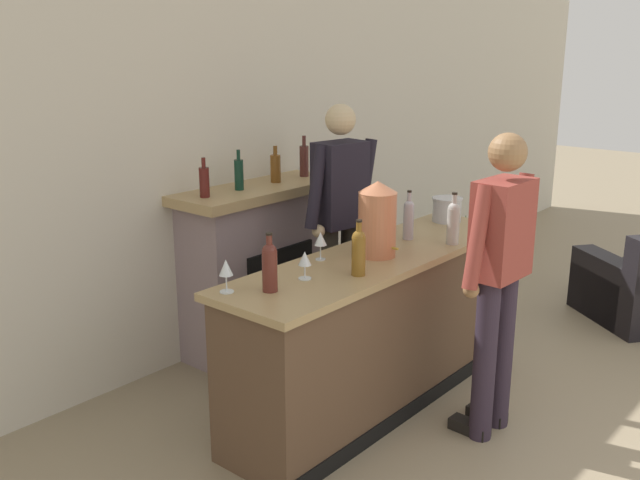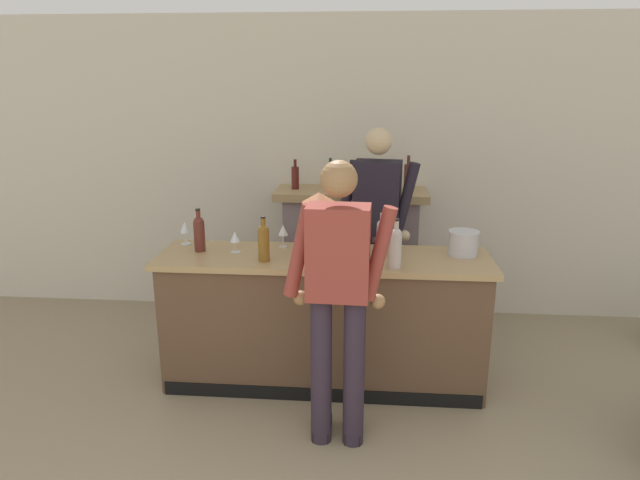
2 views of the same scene
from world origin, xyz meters
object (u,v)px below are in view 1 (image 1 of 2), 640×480
(copper_dispenser, at_px, (377,219))
(wine_bottle_port_short, at_px, (453,221))
(potted_plant_corner, at_px, (475,245))
(wine_bottle_cabernet_heavy, at_px, (270,265))
(person_bartender, at_px, (340,222))
(ice_bucket_steel, at_px, (447,209))
(fireplace_stone, at_px, (259,266))
(wine_glass_mid_counter, at_px, (321,240))
(person_customer, at_px, (499,273))
(wine_bottle_riesling_slim, at_px, (359,250))
(wine_glass_by_dispenser, at_px, (226,269))
(wine_glass_back_row, at_px, (305,260))
(wine_bottle_rose_blush, at_px, (409,218))

(copper_dispenser, bearing_deg, wine_bottle_port_short, -22.51)
(potted_plant_corner, bearing_deg, copper_dispenser, -163.33)
(potted_plant_corner, xyz_separation_m, wine_bottle_cabernet_heavy, (-3.79, -0.83, 0.88))
(person_bartender, xyz_separation_m, wine_bottle_port_short, (0.12, -0.83, 0.12))
(ice_bucket_steel, xyz_separation_m, wine_bottle_port_short, (-0.49, -0.33, 0.06))
(fireplace_stone, distance_m, wine_glass_mid_counter, 1.21)
(person_customer, height_order, person_bartender, person_bartender)
(potted_plant_corner, xyz_separation_m, wine_glass_mid_counter, (-3.21, -0.67, 0.86))
(wine_bottle_riesling_slim, height_order, wine_glass_mid_counter, wine_bottle_riesling_slim)
(wine_bottle_cabernet_heavy, relative_size, wine_glass_by_dispenser, 1.77)
(person_customer, relative_size, person_bartender, 0.97)
(wine_bottle_port_short, bearing_deg, person_bartender, 98.01)
(potted_plant_corner, distance_m, ice_bucket_steel, 2.21)
(potted_plant_corner, bearing_deg, wine_glass_back_row, -166.68)
(fireplace_stone, height_order, ice_bucket_steel, fireplace_stone)
(copper_dispenser, xyz_separation_m, wine_glass_mid_counter, (-0.28, 0.20, -0.11))
(wine_bottle_riesling_slim, height_order, wine_glass_by_dispenser, wine_bottle_riesling_slim)
(wine_bottle_cabernet_heavy, distance_m, wine_glass_back_row, 0.27)
(wine_bottle_port_short, height_order, wine_glass_by_dispenser, wine_bottle_port_short)
(wine_bottle_cabernet_heavy, bearing_deg, wine_bottle_rose_blush, 0.62)
(copper_dispenser, relative_size, wine_bottle_riesling_slim, 1.45)
(wine_glass_by_dispenser, bearing_deg, copper_dispenser, -11.39)
(wine_glass_back_row, bearing_deg, wine_glass_mid_counter, 26.70)
(person_customer, xyz_separation_m, wine_bottle_port_short, (0.35, 0.50, 0.16))
(copper_dispenser, xyz_separation_m, wine_glass_by_dispenser, (-1.03, 0.21, -0.11))
(potted_plant_corner, distance_m, wine_bottle_cabernet_heavy, 3.98)
(wine_bottle_port_short, xyz_separation_m, wine_glass_by_dispenser, (-1.55, 0.42, -0.03))
(person_bartender, distance_m, copper_dispenser, 0.76)
(person_customer, distance_m, wine_bottle_rose_blush, 0.83)
(wine_glass_by_dispenser, bearing_deg, potted_plant_corner, 9.59)
(wine_glass_mid_counter, bearing_deg, wine_bottle_cabernet_heavy, -165.22)
(potted_plant_corner, height_order, wine_bottle_rose_blush, wine_bottle_rose_blush)
(wine_bottle_rose_blush, bearing_deg, wine_bottle_cabernet_heavy, -179.38)
(wine_bottle_riesling_slim, xyz_separation_m, wine_glass_mid_counter, (0.08, 0.34, -0.02))
(wine_bottle_cabernet_heavy, bearing_deg, ice_bucket_steel, 2.08)
(fireplace_stone, height_order, wine_bottle_riesling_slim, fireplace_stone)
(ice_bucket_steel, bearing_deg, person_bartender, 140.97)
(potted_plant_corner, distance_m, wine_bottle_riesling_slim, 3.55)
(wine_bottle_port_short, distance_m, wine_bottle_riesling_slim, 0.89)
(fireplace_stone, distance_m, copper_dispenser, 1.35)
(wine_bottle_rose_blush, height_order, wine_glass_mid_counter, wine_bottle_rose_blush)
(potted_plant_corner, xyz_separation_m, wine_bottle_riesling_slim, (-3.29, -1.02, 0.88))
(fireplace_stone, relative_size, wine_glass_back_row, 9.93)
(wine_glass_by_dispenser, bearing_deg, wine_bottle_riesling_slim, -27.79)
(copper_dispenser, relative_size, wine_glass_mid_counter, 2.68)
(fireplace_stone, xyz_separation_m, copper_dispenser, (-0.19, -1.20, 0.59))
(person_bartender, height_order, wine_glass_by_dispenser, person_bartender)
(ice_bucket_steel, xyz_separation_m, wine_glass_by_dispenser, (-2.05, 0.09, 0.04))
(wine_bottle_port_short, bearing_deg, person_customer, -124.88)
(potted_plant_corner, xyz_separation_m, wine_bottle_rose_blush, (-2.49, -0.81, 0.88))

